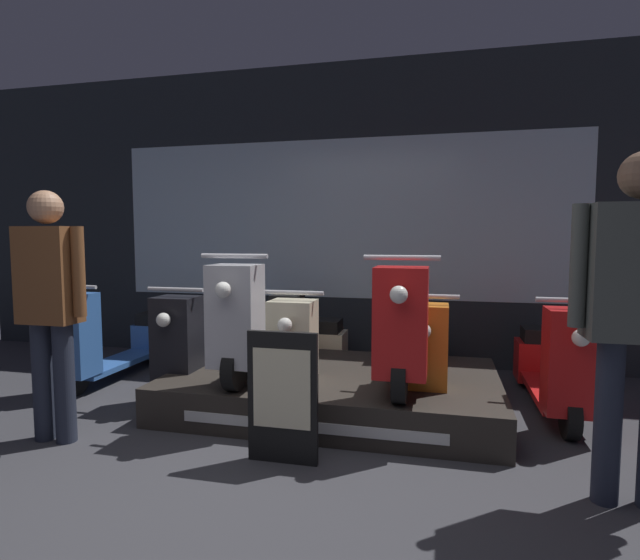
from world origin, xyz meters
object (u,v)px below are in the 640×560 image
(scooter_backrow_0, at_px, (114,341))
(scooter_backrow_3, at_px, (425,358))
(price_sign_board, at_px, (283,397))
(scooter_backrow_4, at_px, (553,366))
(person_right_browsing, at_px, (638,297))
(scooter_backrow_1, at_px, (208,346))
(scooter_display_right, at_px, (406,332))
(person_left_browsing, at_px, (50,299))
(scooter_backrow_2, at_px, (311,352))
(scooter_display_left, at_px, (262,326))

(scooter_backrow_0, height_order, scooter_backrow_3, same)
(price_sign_board, bearing_deg, scooter_backrow_0, 147.71)
(scooter_backrow_4, xyz_separation_m, person_right_browsing, (0.08, -1.39, 0.70))
(scooter_backrow_1, distance_m, scooter_backrow_3, 1.95)
(scooter_backrow_3, bearing_deg, person_right_browsing, -52.85)
(person_right_browsing, bearing_deg, scooter_display_right, 139.87)
(scooter_backrow_1, xyz_separation_m, person_right_browsing, (3.00, -1.39, 0.70))
(scooter_backrow_3, distance_m, person_left_browsing, 2.81)
(scooter_backrow_3, bearing_deg, scooter_backrow_2, 180.00)
(scooter_backrow_1, relative_size, scooter_backrow_4, 1.00)
(scooter_display_right, height_order, scooter_backrow_2, scooter_display_right)
(scooter_display_right, relative_size, scooter_backrow_3, 1.00)
(scooter_backrow_0, xyz_separation_m, scooter_backrow_2, (1.95, 0.00, 0.00))
(scooter_display_left, distance_m, scooter_backrow_1, 0.83)
(scooter_backrow_4, bearing_deg, scooter_display_left, -170.18)
(price_sign_board, bearing_deg, scooter_backrow_4, 37.24)
(scooter_display_left, relative_size, scooter_backrow_1, 1.00)
(scooter_display_right, bearing_deg, person_left_browsing, -155.96)
(scooter_backrow_1, xyz_separation_m, scooter_backrow_4, (2.92, 0.00, 0.00))
(scooter_backrow_1, xyz_separation_m, price_sign_board, (1.15, -1.35, 0.04))
(scooter_backrow_0, bearing_deg, person_right_browsing, -19.25)
(scooter_display_right, xyz_separation_m, scooter_backrow_0, (-2.79, 0.39, -0.29))
(scooter_backrow_3, bearing_deg, scooter_backrow_1, 180.00)
(scooter_display_right, relative_size, scooter_backrow_0, 1.00)
(scooter_backrow_4, bearing_deg, scooter_backrow_3, 180.00)
(scooter_backrow_1, distance_m, scooter_backrow_2, 0.97)
(scooter_backrow_2, height_order, person_left_browsing, person_left_browsing)
(person_left_browsing, relative_size, price_sign_board, 2.08)
(scooter_display_left, distance_m, scooter_display_right, 1.14)
(scooter_display_left, relative_size, scooter_backrow_2, 1.00)
(scooter_display_right, relative_size, person_right_browsing, 0.93)
(scooter_backrow_0, bearing_deg, scooter_backrow_3, 0.00)
(scooter_backrow_3, xyz_separation_m, person_left_browsing, (-2.37, -1.39, 0.59))
(scooter_backrow_0, xyz_separation_m, scooter_backrow_1, (0.97, 0.00, 0.00))
(person_left_browsing, distance_m, person_right_browsing, 3.43)
(scooter_backrow_3, height_order, scooter_backrow_4, same)
(scooter_display_left, height_order, scooter_backrow_2, scooter_display_left)
(scooter_display_right, distance_m, person_left_browsing, 2.47)
(scooter_backrow_2, bearing_deg, scooter_backrow_4, 0.00)
(scooter_backrow_0, relative_size, scooter_backrow_4, 1.00)
(scooter_backrow_2, bearing_deg, scooter_backrow_1, 180.00)
(scooter_backrow_0, distance_m, price_sign_board, 2.52)
(scooter_backrow_1, bearing_deg, scooter_backrow_0, 180.00)
(scooter_backrow_4, height_order, person_right_browsing, person_right_browsing)
(scooter_display_right, bearing_deg, scooter_backrow_0, 172.06)
(scooter_backrow_1, bearing_deg, scooter_backrow_2, 0.00)
(scooter_backrow_1, xyz_separation_m, scooter_backrow_3, (1.95, 0.00, 0.00))
(scooter_display_right, xyz_separation_m, scooter_backrow_2, (-0.84, 0.39, -0.29))
(person_left_browsing, bearing_deg, scooter_backrow_4, 22.52)
(scooter_backrow_2, distance_m, person_right_browsing, 2.56)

